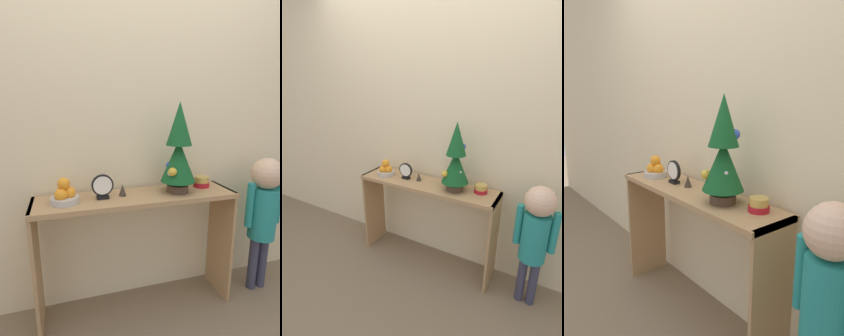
% 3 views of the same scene
% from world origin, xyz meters
% --- Properties ---
extents(ground_plane, '(12.00, 12.00, 0.00)m').
position_xyz_m(ground_plane, '(0.00, 0.00, 0.00)').
color(ground_plane, '#7A664C').
extents(back_wall, '(7.00, 0.05, 2.50)m').
position_xyz_m(back_wall, '(0.00, 0.37, 1.25)').
color(back_wall, beige).
rests_on(back_wall, ground_plane).
extents(console_table, '(1.27, 0.32, 0.81)m').
position_xyz_m(console_table, '(0.00, 0.16, 0.63)').
color(console_table, tan).
rests_on(console_table, ground_plane).
extents(mini_tree, '(0.22, 0.22, 0.57)m').
position_xyz_m(mini_tree, '(0.27, 0.15, 1.09)').
color(mini_tree, '#4C3828').
rests_on(mini_tree, console_table).
extents(fruit_bowl, '(0.16, 0.16, 0.15)m').
position_xyz_m(fruit_bowl, '(-0.44, 0.15, 0.87)').
color(fruit_bowl, '#B7B2A8').
rests_on(fruit_bowl, console_table).
extents(singing_bowl, '(0.11, 0.11, 0.07)m').
position_xyz_m(singing_bowl, '(0.47, 0.21, 0.85)').
color(singing_bowl, '#AD1923').
rests_on(singing_bowl, console_table).
extents(desk_clock, '(0.13, 0.04, 0.15)m').
position_xyz_m(desk_clock, '(-0.22, 0.16, 0.89)').
color(desk_clock, black).
rests_on(desk_clock, console_table).
extents(figurine, '(0.05, 0.05, 0.07)m').
position_xyz_m(figurine, '(-0.09, 0.18, 0.85)').
color(figurine, '#382D23').
rests_on(figurine, console_table).
extents(child_figure, '(0.30, 0.22, 1.01)m').
position_xyz_m(child_figure, '(0.93, 0.11, 0.66)').
color(child_figure, '#38384C').
rests_on(child_figure, ground_plane).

